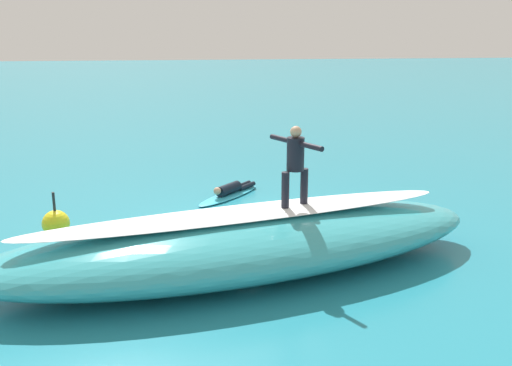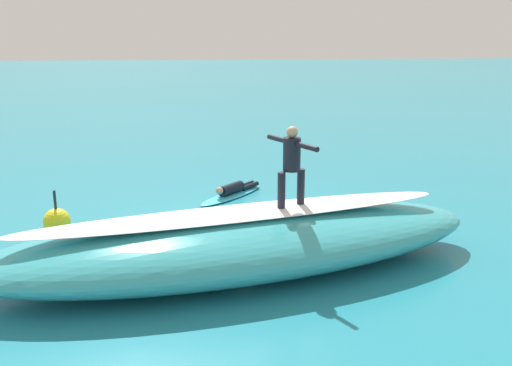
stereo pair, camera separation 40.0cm
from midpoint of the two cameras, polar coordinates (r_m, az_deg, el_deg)
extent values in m
plane|color=teal|center=(13.77, -0.56, -4.19)|extent=(120.00, 120.00, 0.00)
ellipsoid|color=teal|center=(11.20, -2.37, -5.88)|extent=(10.23, 5.28, 1.12)
ellipsoid|color=white|center=(10.99, -2.41, -2.96)|extent=(8.33, 3.05, 0.08)
ellipsoid|color=#33B2D1|center=(11.35, 2.74, -2.38)|extent=(2.09, 1.48, 0.07)
cylinder|color=black|center=(11.10, 1.83, -0.70)|extent=(0.15, 0.15, 0.70)
cylinder|color=black|center=(11.38, 3.68, -0.31)|extent=(0.15, 0.15, 0.70)
cylinder|color=black|center=(11.07, 2.81, 2.81)|extent=(0.45, 0.45, 0.63)
sphere|color=tan|center=(10.99, 2.84, 4.97)|extent=(0.22, 0.22, 0.22)
cylinder|color=black|center=(10.69, 4.34, 3.54)|extent=(0.37, 0.54, 0.10)
cylinder|color=black|center=(11.37, 1.40, 4.30)|extent=(0.37, 0.54, 0.10)
ellipsoid|color=#33B2D1|center=(16.04, -3.37, -1.20)|extent=(2.05, 2.23, 0.08)
cylinder|color=black|center=(15.99, -3.38, -0.57)|extent=(0.75, 0.80, 0.29)
sphere|color=tan|center=(15.60, -4.50, -0.78)|extent=(0.20, 0.20, 0.20)
cylinder|color=black|center=(16.62, -2.03, -0.21)|extent=(0.54, 0.59, 0.13)
cylinder|color=black|center=(16.53, -1.56, -0.30)|extent=(0.54, 0.59, 0.13)
sphere|color=yellow|center=(13.82, -19.59, -3.73)|extent=(0.60, 0.60, 0.60)
cylinder|color=#262626|center=(13.66, -19.78, -1.70)|extent=(0.06, 0.06, 0.42)
ellipsoid|color=white|center=(10.83, -1.94, -9.54)|extent=(0.61, 0.55, 0.11)
ellipsoid|color=white|center=(13.41, 12.24, -4.81)|extent=(1.08, 1.21, 0.13)
camera|label=1|loc=(0.20, -90.85, -0.23)|focal=41.32mm
camera|label=2|loc=(0.20, 89.15, 0.23)|focal=41.32mm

